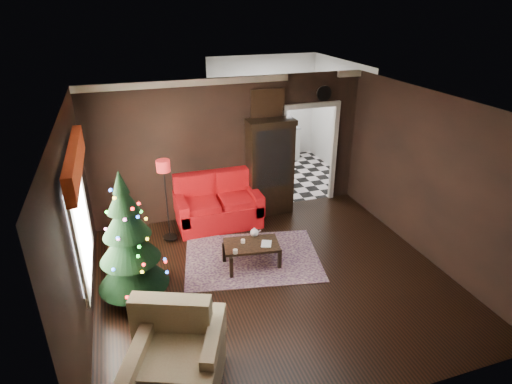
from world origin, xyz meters
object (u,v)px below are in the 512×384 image
object	(u,v)px
curio_cabinet	(270,169)
armchair	(178,355)
kitchen_table	(275,168)
loveseat	(218,201)
wall_clock	(324,93)
teapot	(254,232)
christmas_tree	(128,239)
coffee_table	(251,254)
floor_lamp	(167,201)

from	to	relation	value
curio_cabinet	armchair	xyz separation A→B (m)	(-2.50, -3.85, -0.49)
armchair	kitchen_table	world-z (taller)	armchair
loveseat	wall_clock	distance (m)	3.04
armchair	kitchen_table	bearing A→B (deg)	81.31
teapot	curio_cabinet	bearing A→B (deg)	61.71
christmas_tree	coffee_table	distance (m)	2.11
christmas_tree	armchair	size ratio (longest dim) A/B	1.88
armchair	wall_clock	world-z (taller)	wall_clock
kitchen_table	wall_clock	bearing A→B (deg)	-66.25
teapot	kitchen_table	distance (m)	3.36
curio_cabinet	kitchen_table	bearing A→B (deg)	65.56
curio_cabinet	coffee_table	bearing A→B (deg)	-118.42
armchair	teapot	bearing A→B (deg)	76.12
kitchen_table	loveseat	bearing A→B (deg)	-137.49
loveseat	christmas_tree	distance (m)	2.62
kitchen_table	floor_lamp	bearing A→B (deg)	-144.78
curio_cabinet	christmas_tree	size ratio (longest dim) A/B	0.98
loveseat	teapot	bearing A→B (deg)	-77.41
floor_lamp	kitchen_table	xyz separation A→B (m)	(2.82, 1.99, -0.45)
armchair	kitchen_table	distance (m)	6.15
curio_cabinet	teapot	size ratio (longest dim) A/B	11.75
floor_lamp	christmas_tree	size ratio (longest dim) A/B	0.79
christmas_tree	teapot	size ratio (longest dim) A/B	12.00
teapot	wall_clock	size ratio (longest dim) A/B	0.51
coffee_table	kitchen_table	xyz separation A→B (m)	(1.62, 3.22, 0.16)
kitchen_table	armchair	bearing A→B (deg)	-120.84
armchair	coffee_table	bearing A→B (deg)	75.48
christmas_tree	kitchen_table	xyz separation A→B (m)	(3.53, 3.53, -0.68)
teapot	wall_clock	xyz separation A→B (m)	(2.05, 1.75, 1.88)
curio_cabinet	coffee_table	xyz separation A→B (m)	(-0.97, -1.79, -0.73)
teapot	kitchen_table	world-z (taller)	kitchen_table
christmas_tree	teapot	bearing A→B (deg)	14.60
wall_clock	christmas_tree	bearing A→B (deg)	-150.77
wall_clock	kitchen_table	distance (m)	2.43
armchair	kitchen_table	xyz separation A→B (m)	(3.15, 5.28, -0.08)
coffee_table	teapot	distance (m)	0.37
armchair	wall_clock	size ratio (longest dim) A/B	3.22
wall_clock	armchair	bearing A→B (deg)	-132.57
kitchen_table	curio_cabinet	bearing A→B (deg)	-114.44
floor_lamp	wall_clock	xyz separation A→B (m)	(3.37, 0.74, 1.55)
teapot	kitchen_table	bearing A→B (deg)	63.51
christmas_tree	armchair	xyz separation A→B (m)	(0.38, -1.75, -0.59)
floor_lamp	coffee_table	size ratio (longest dim) A/B	1.70
loveseat	christmas_tree	size ratio (longest dim) A/B	0.88
loveseat	floor_lamp	bearing A→B (deg)	-161.56
christmas_tree	wall_clock	bearing A→B (deg)	29.23
armchair	loveseat	bearing A→B (deg)	91.71
floor_lamp	curio_cabinet	bearing A→B (deg)	14.47
floor_lamp	loveseat	bearing A→B (deg)	18.44
floor_lamp	coffee_table	distance (m)	1.83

